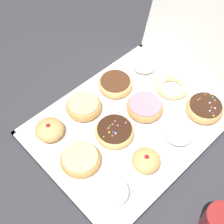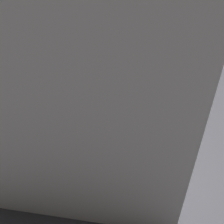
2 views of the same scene
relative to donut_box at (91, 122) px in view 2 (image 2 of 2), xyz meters
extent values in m
plane|color=#333338|center=(0.00, 0.00, -0.01)|extent=(3.00, 3.00, 0.00)
cube|color=white|center=(0.00, 0.00, 0.00)|extent=(0.44, 0.58, 0.01)
cube|color=white|center=(0.00, -0.28, 0.00)|extent=(0.44, 0.01, 0.01)
cube|color=white|center=(0.00, 0.28, 0.00)|extent=(0.44, 0.01, 0.01)
cube|color=white|center=(-0.21, 0.00, 0.00)|extent=(0.01, 0.58, 0.01)
cube|color=white|center=(0.21, 0.00, 0.00)|extent=(0.01, 0.58, 0.01)
cube|color=white|center=(0.00, 0.36, 0.29)|extent=(0.44, 0.14, 0.58)
ellipsoid|color=tan|center=(-0.14, -0.20, 0.03)|extent=(0.09, 0.09, 0.05)
sphere|color=#B21923|center=(-0.14, -0.20, 0.05)|extent=(0.01, 0.01, 0.01)
torus|color=tan|center=(0.00, -0.20, 0.02)|extent=(0.12, 0.12, 0.03)
cylinder|color=#EACC8C|center=(0.00, -0.20, 0.04)|extent=(0.10, 0.10, 0.01)
ellipsoid|color=white|center=(0.13, -0.20, 0.03)|extent=(0.08, 0.08, 0.04)
torus|color=tan|center=(-0.14, -0.07, 0.02)|extent=(0.11, 0.11, 0.04)
cylinder|color=#EACC8C|center=(-0.14, -0.07, 0.04)|extent=(0.10, 0.10, 0.01)
torus|color=#E5B770|center=(0.00, -0.07, 0.02)|extent=(0.12, 0.12, 0.03)
cylinder|color=#381E11|center=(0.00, -0.07, 0.04)|extent=(0.10, 0.10, 0.01)
sphere|color=white|center=(-0.01, -0.06, 0.04)|extent=(0.00, 0.00, 0.00)
sphere|color=green|center=(-0.02, -0.07, 0.04)|extent=(0.01, 0.01, 0.01)
sphere|color=white|center=(0.02, -0.08, 0.04)|extent=(0.01, 0.01, 0.01)
sphere|color=yellow|center=(-0.01, -0.08, 0.04)|extent=(0.00, 0.00, 0.00)
sphere|color=pink|center=(0.01, -0.09, 0.04)|extent=(0.01, 0.01, 0.01)
sphere|color=pink|center=(0.00, -0.05, 0.04)|extent=(0.01, 0.01, 0.01)
sphere|color=yellow|center=(0.00, -0.09, 0.04)|extent=(0.01, 0.01, 0.01)
sphere|color=pink|center=(-0.02, -0.05, 0.04)|extent=(0.01, 0.01, 0.01)
sphere|color=red|center=(-0.01, -0.08, 0.04)|extent=(0.01, 0.01, 0.01)
sphere|color=pink|center=(0.01, -0.03, 0.04)|extent=(0.01, 0.01, 0.01)
sphere|color=yellow|center=(0.00, -0.11, 0.04)|extent=(0.00, 0.00, 0.00)
sphere|color=blue|center=(0.01, -0.08, 0.04)|extent=(0.01, 0.01, 0.01)
ellipsoid|color=tan|center=(0.13, -0.07, 0.03)|extent=(0.08, 0.08, 0.04)
sphere|color=#B21923|center=(0.13, -0.07, 0.05)|extent=(0.01, 0.01, 0.01)
torus|color=#E5B770|center=(-0.13, 0.07, 0.02)|extent=(0.11, 0.11, 0.04)
cylinder|color=#59331E|center=(-0.13, 0.07, 0.04)|extent=(0.10, 0.10, 0.01)
torus|color=tan|center=(0.00, 0.07, 0.02)|extent=(0.12, 0.12, 0.04)
cylinder|color=pink|center=(0.00, 0.07, 0.04)|extent=(0.10, 0.10, 0.01)
ellipsoid|color=white|center=(0.14, 0.07, 0.02)|extent=(0.09, 0.09, 0.04)
ellipsoid|color=white|center=(-0.13, 0.20, 0.03)|extent=(0.08, 0.08, 0.04)
torus|color=beige|center=(0.00, 0.20, 0.02)|extent=(0.12, 0.12, 0.03)
sphere|color=beige|center=(0.04, 0.20, 0.03)|extent=(0.02, 0.02, 0.02)
sphere|color=beige|center=(0.04, 0.23, 0.03)|extent=(0.02, 0.02, 0.02)
sphere|color=beige|center=(0.02, 0.24, 0.03)|extent=(0.02, 0.02, 0.02)
sphere|color=beige|center=(-0.01, 0.24, 0.03)|extent=(0.02, 0.02, 0.02)
sphere|color=beige|center=(-0.03, 0.23, 0.03)|extent=(0.02, 0.02, 0.02)
sphere|color=beige|center=(-0.04, 0.20, 0.03)|extent=(0.02, 0.02, 0.02)
sphere|color=beige|center=(-0.03, 0.18, 0.03)|extent=(0.02, 0.02, 0.02)
sphere|color=beige|center=(-0.01, 0.16, 0.03)|extent=(0.02, 0.02, 0.02)
sphere|color=beige|center=(0.02, 0.16, 0.03)|extent=(0.02, 0.02, 0.02)
sphere|color=beige|center=(0.04, 0.18, 0.03)|extent=(0.02, 0.02, 0.02)
torus|color=tan|center=(0.13, 0.20, 0.02)|extent=(0.12, 0.12, 0.04)
cylinder|color=#381E11|center=(0.13, 0.20, 0.04)|extent=(0.10, 0.10, 0.01)
sphere|color=green|center=(0.13, 0.24, 0.05)|extent=(0.01, 0.01, 0.01)
sphere|color=pink|center=(0.11, 0.19, 0.05)|extent=(0.01, 0.01, 0.01)
sphere|color=yellow|center=(0.11, 0.20, 0.05)|extent=(0.00, 0.00, 0.00)
sphere|color=yellow|center=(0.12, 0.24, 0.05)|extent=(0.01, 0.01, 0.01)
sphere|color=white|center=(0.16, 0.19, 0.05)|extent=(0.01, 0.01, 0.01)
sphere|color=white|center=(0.14, 0.21, 0.05)|extent=(0.01, 0.01, 0.01)
sphere|color=orange|center=(0.11, 0.23, 0.05)|extent=(0.00, 0.00, 0.00)
camera|label=1|loc=(0.35, -0.41, 0.79)|focal=49.03mm
camera|label=2|loc=(-0.17, 0.64, 0.49)|focal=49.70mm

